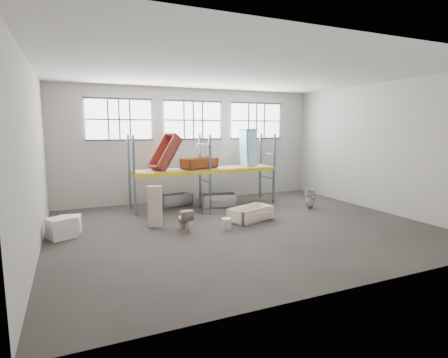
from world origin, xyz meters
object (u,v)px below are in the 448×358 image
toilet_white (310,198)px  rust_tub_flat (199,163)px  steel_tub_right (219,200)px  bathtub_beige (250,214)px  toilet_beige (184,220)px  carton_near (61,228)px  cistern_tall (155,206)px  blue_tub_upright (248,148)px  steel_tub_left (175,200)px  bucket (226,224)px

toilet_white → rust_tub_flat: size_ratio=0.58×
steel_tub_right → rust_tub_flat: size_ratio=0.98×
bathtub_beige → steel_tub_right: steel_tub_right is taller
bathtub_beige → rust_tub_flat: 3.36m
toilet_beige → carton_near: toilet_beige is taller
cistern_tall → blue_tub_upright: bearing=48.6°
cistern_tall → toilet_white: cistern_tall is taller
steel_tub_left → blue_tub_upright: (3.31, -0.25, 2.14)m
cistern_tall → carton_near: cistern_tall is taller
toilet_beige → bathtub_beige: bearing=-176.2°
cistern_tall → steel_tub_right: size_ratio=0.95×
bathtub_beige → carton_near: size_ratio=2.30×
bathtub_beige → cistern_tall: bearing=148.6°
steel_tub_right → blue_tub_upright: blue_tub_upright is taller
steel_tub_left → steel_tub_right: bearing=-26.3°
toilet_beige → bucket: bearing=160.3°
bathtub_beige → carton_near: bearing=154.4°
bathtub_beige → carton_near: (-6.10, 0.46, 0.07)m
cistern_tall → toilet_white: size_ratio=1.61×
toilet_white → bucket: size_ratio=2.33×
steel_tub_left → bucket: 4.08m
blue_tub_upright → bucket: size_ratio=4.55×
bucket → bathtub_beige: bearing=29.3°
steel_tub_left → rust_tub_flat: (0.92, -0.53, 1.57)m
bathtub_beige → cistern_tall: cistern_tall is taller
rust_tub_flat → blue_tub_upright: size_ratio=0.89×
blue_tub_upright → steel_tub_right: bearing=-160.7°
blue_tub_upright → steel_tub_left: bearing=175.7°
rust_tub_flat → bucket: size_ratio=4.03×
toilet_beige → toilet_white: bearing=-172.6°
bathtub_beige → steel_tub_right: (-0.14, 2.53, 0.02)m
toilet_beige → rust_tub_flat: size_ratio=0.49×
rust_tub_flat → blue_tub_upright: bearing=6.7°
cistern_tall → toilet_white: 6.42m
cistern_tall → steel_tub_left: cistern_tall is taller
cistern_tall → blue_tub_upright: (4.75, 2.52, 1.71)m
cistern_tall → steel_tub_left: 3.15m
bathtub_beige → bucket: size_ratio=4.52×
steel_tub_right → carton_near: (-5.95, -2.07, 0.04)m
cistern_tall → bucket: bearing=-11.3°
steel_tub_right → carton_near: size_ratio=2.01×
cistern_tall → rust_tub_flat: bearing=64.1°
rust_tub_flat → cistern_tall: bearing=-136.5°
steel_tub_right → bucket: bearing=-108.5°
toilet_white → blue_tub_upright: bearing=-120.7°
toilet_beige → carton_near: (-3.58, 0.75, -0.05)m
bathtub_beige → toilet_beige: size_ratio=2.29×
toilet_beige → toilet_white: 5.77m
steel_tub_right → blue_tub_upright: bearing=19.3°
toilet_white → carton_near: bearing=-64.0°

